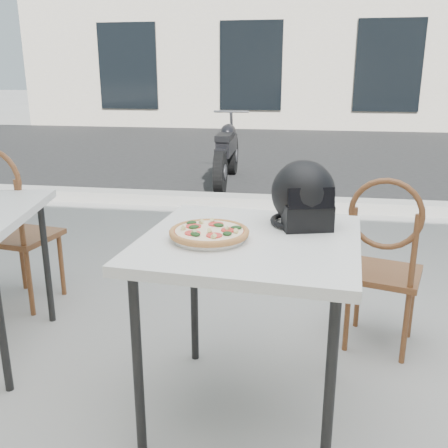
% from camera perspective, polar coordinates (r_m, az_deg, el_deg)
% --- Properties ---
extents(ground, '(80.00, 80.00, 0.00)m').
position_cam_1_polar(ground, '(2.75, 12.44, -14.79)').
color(ground, '#A29F99').
rests_on(ground, ground).
extents(street_asphalt, '(30.00, 8.00, 0.00)m').
position_cam_1_polar(street_asphalt, '(9.45, 10.58, 7.92)').
color(street_asphalt, black).
rests_on(street_asphalt, ground).
extents(curb, '(30.00, 0.25, 0.12)m').
position_cam_1_polar(curb, '(5.51, 11.12, 2.23)').
color(curb, gray).
rests_on(curb, ground).
extents(building_across, '(16.00, 6.06, 7.00)m').
position_cam_1_polar(building_across, '(16.46, 10.96, 23.81)').
color(building_across, beige).
rests_on(building_across, ground).
extents(cafe_table_main, '(0.91, 0.91, 0.80)m').
position_cam_1_polar(cafe_table_main, '(1.99, 2.97, -3.52)').
color(cafe_table_main, silver).
rests_on(cafe_table_main, ground).
extents(plate, '(0.34, 0.34, 0.02)m').
position_cam_1_polar(plate, '(1.94, -1.70, -1.52)').
color(plate, white).
rests_on(plate, cafe_table_main).
extents(pizza, '(0.34, 0.34, 0.04)m').
position_cam_1_polar(pizza, '(1.93, -1.70, -0.90)').
color(pizza, '#BC7F44').
rests_on(pizza, plate).
extents(helmet, '(0.34, 0.34, 0.28)m').
position_cam_1_polar(helmet, '(2.12, 9.07, 3.08)').
color(helmet, black).
rests_on(helmet, cafe_table_main).
extents(cafe_chair_main, '(0.45, 0.45, 0.95)m').
position_cam_1_polar(cafe_chair_main, '(2.66, 17.79, -3.56)').
color(cafe_chair_main, brown).
rests_on(cafe_chair_main, ground).
extents(cafe_chair_side, '(0.45, 0.45, 1.02)m').
position_cam_1_polar(cafe_chair_side, '(3.29, -23.18, 0.41)').
color(cafe_chair_side, brown).
rests_on(cafe_chair_side, ground).
extents(motorcycle, '(0.49, 1.87, 0.93)m').
position_cam_1_polar(motorcycle, '(6.68, 0.35, 8.11)').
color(motorcycle, black).
rests_on(motorcycle, street_asphalt).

